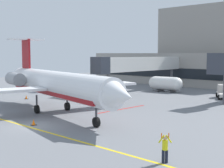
# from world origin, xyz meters

# --- Properties ---
(ground) EXTENTS (120.00, 120.00, 0.11)m
(ground) POSITION_xyz_m (-0.00, 0.00, -0.05)
(ground) COLOR slate
(jet_bridge_west) EXTENTS (2.40, 21.87, 6.02)m
(jet_bridge_west) POSITION_xyz_m (-11.20, 28.31, 4.65)
(jet_bridge_west) COLOR silver
(jet_bridge_west) RESTS_ON ground
(regional_jet) EXTENTS (27.76, 21.04, 8.50)m
(regional_jet) POSITION_xyz_m (-4.30, 5.47, 3.18)
(regional_jet) COLOR white
(regional_jet) RESTS_ON ground
(baggage_tug) EXTENTS (3.62, 4.29, 1.94)m
(baggage_tug) POSITION_xyz_m (3.74, 29.92, 0.90)
(baggage_tug) COLOR silver
(baggage_tug) RESTS_ON ground
(pushback_tractor) EXTENTS (2.73, 3.95, 2.21)m
(pushback_tractor) POSITION_xyz_m (-14.10, 15.35, 0.99)
(pushback_tractor) COLOR #E5B20C
(pushback_tractor) RESTS_ON ground
(belt_loader) EXTENTS (2.41, 3.52, 1.94)m
(belt_loader) POSITION_xyz_m (-21.86, 16.76, 0.90)
(belt_loader) COLOR #19389E
(belt_loader) RESTS_ON ground
(fuel_tank) EXTENTS (6.22, 2.71, 2.59)m
(fuel_tank) POSITION_xyz_m (-7.13, 30.62, 1.45)
(fuel_tank) COLOR white
(fuel_tank) RESTS_ON ground
(marshaller) EXTENTS (0.63, 0.67, 1.83)m
(marshaller) POSITION_xyz_m (14.51, -0.20, 0.92)
(marshaller) COLOR #191E33
(marshaller) RESTS_ON ground
(safety_cone_alpha) EXTENTS (0.47, 0.47, 0.55)m
(safety_cone_alpha) POSITION_xyz_m (-0.27, 0.16, 0.25)
(safety_cone_alpha) COLOR orange
(safety_cone_alpha) RESTS_ON ground
(safety_cone_bravo) EXTENTS (0.47, 0.47, 0.55)m
(safety_cone_bravo) POSITION_xyz_m (-16.29, 9.20, 0.25)
(safety_cone_bravo) COLOR orange
(safety_cone_bravo) RESTS_ON ground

